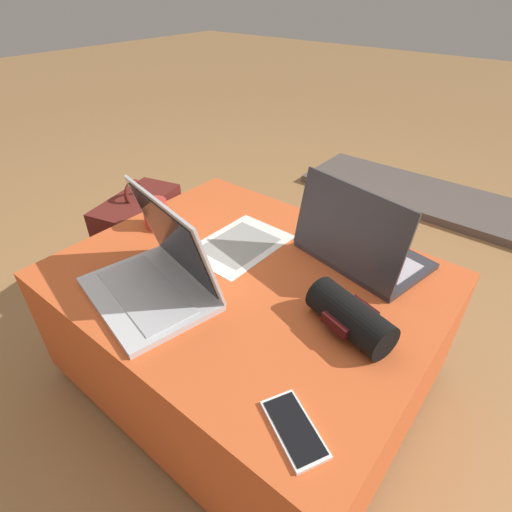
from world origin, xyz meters
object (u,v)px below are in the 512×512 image
cell_phone (294,429)px  wrist_brace (350,316)px  laptop_far (359,246)px  paper_sheet (239,244)px  backpack (142,248)px  coffee_mug (157,214)px  laptop_near (157,275)px

cell_phone → wrist_brace: 0.29m
laptop_far → paper_sheet: size_ratio=1.27×
backpack → coffee_mug: bearing=58.1°
laptop_near → wrist_brace: size_ratio=1.71×
laptop_far → cell_phone: size_ratio=2.35×
cell_phone → backpack: size_ratio=0.33×
cell_phone → wrist_brace: (-0.04, 0.28, 0.04)m
laptop_near → backpack: (-0.49, 0.28, -0.27)m
laptop_near → laptop_far: (0.34, 0.44, -0.00)m
paper_sheet → cell_phone: bearing=-38.6°
coffee_mug → laptop_far: bearing=21.4°
laptop_near → laptop_far: laptop_near is taller
backpack → wrist_brace: size_ratio=2.23×
coffee_mug → wrist_brace: bearing=-2.4°
cell_phone → paper_sheet: cell_phone is taller
backpack → paper_sheet: (0.51, 0.01, 0.22)m
coffee_mug → laptop_near: bearing=-39.4°
cell_phone → paper_sheet: bearing=77.4°
laptop_near → cell_phone: size_ratio=2.35×
paper_sheet → backpack: bearing=-177.2°
laptop_far → wrist_brace: bearing=125.0°
laptop_near → paper_sheet: (0.02, 0.29, -0.05)m
laptop_far → coffee_mug: laptop_far is taller
laptop_near → wrist_brace: laptop_near is taller
laptop_near → backpack: size_ratio=0.77×
wrist_brace → paper_sheet: bearing=165.3°
backpack → paper_sheet: backpack is taller
paper_sheet → laptop_near: bearing=-92.5°
laptop_far → backpack: laptop_far is taller
cell_phone → paper_sheet: 0.62m
backpack → paper_sheet: size_ratio=1.66×
paper_sheet → coffee_mug: bearing=-161.9°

